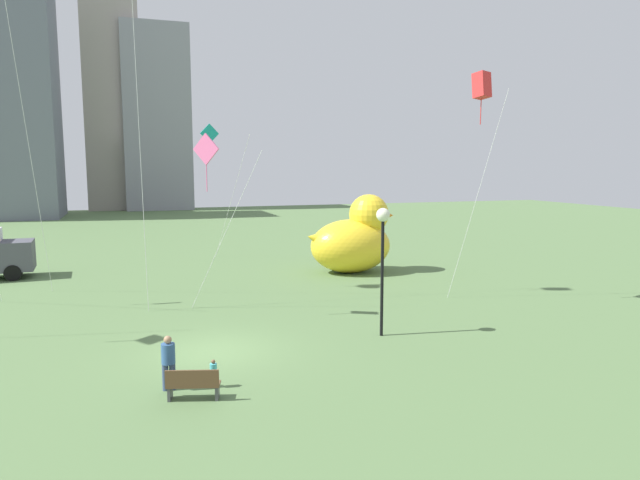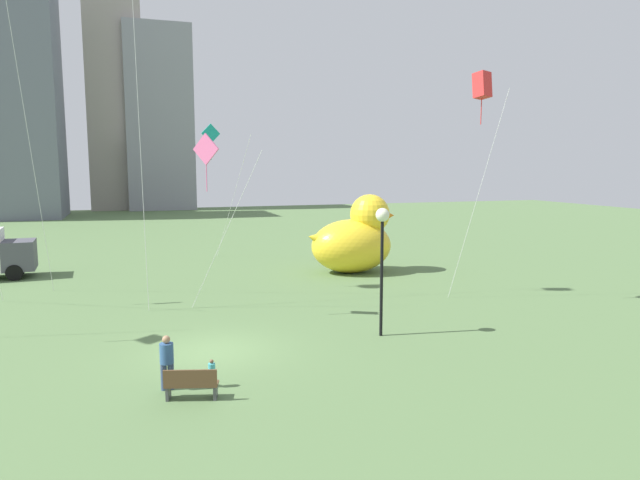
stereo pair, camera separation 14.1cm
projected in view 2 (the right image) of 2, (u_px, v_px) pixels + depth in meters
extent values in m
plane|color=#567445|center=(213.00, 351.00, 19.70)|extent=(140.00, 140.00, 0.00)
cube|color=brown|center=(192.00, 384.00, 15.62)|extent=(1.52, 0.83, 0.06)
cube|color=brown|center=(190.00, 378.00, 15.39)|extent=(1.41, 0.46, 0.45)
cube|color=#47474C|center=(168.00, 392.00, 15.62)|extent=(0.18, 0.38, 0.39)
cube|color=#47474C|center=(215.00, 392.00, 15.68)|extent=(0.18, 0.38, 0.39)
cylinder|color=#38476B|center=(164.00, 377.00, 16.25)|extent=(0.18, 0.18, 0.78)
cylinder|color=#38476B|center=(171.00, 376.00, 16.31)|extent=(0.18, 0.18, 0.78)
cylinder|color=#33598C|center=(167.00, 353.00, 16.19)|extent=(0.39, 0.39, 0.59)
sphere|color=#A87C5B|center=(166.00, 339.00, 16.14)|extent=(0.23, 0.23, 0.23)
cylinder|color=silver|center=(210.00, 381.00, 16.45)|extent=(0.09, 0.09, 0.41)
cylinder|color=silver|center=(214.00, 380.00, 16.48)|extent=(0.09, 0.09, 0.41)
cylinder|color=#4CBFC6|center=(212.00, 369.00, 16.42)|extent=(0.21, 0.21, 0.31)
sphere|color=brown|center=(212.00, 361.00, 16.39)|extent=(0.12, 0.12, 0.12)
ellipsoid|color=yellow|center=(351.00, 246.00, 34.12)|extent=(4.93, 3.64, 3.21)
sphere|color=yellow|center=(370.00, 214.00, 34.25)|extent=(2.40, 2.40, 2.40)
cone|color=orange|center=(386.00, 216.00, 34.60)|extent=(1.08, 1.08, 1.08)
cone|color=yellow|center=(318.00, 239.00, 33.38)|extent=(1.47, 1.28, 1.55)
cylinder|color=black|center=(382.00, 279.00, 21.23)|extent=(0.12, 0.12, 4.39)
sphere|color=#EAEACC|center=(382.00, 215.00, 20.92)|extent=(0.51, 0.51, 0.51)
cube|color=#4C4C56|center=(20.00, 255.00, 32.76)|extent=(1.80, 2.39, 1.68)
cylinder|color=black|center=(17.00, 269.00, 32.79)|extent=(1.03, 2.45, 0.90)
cube|color=slate|center=(9.00, 103.00, 68.90)|extent=(11.28, 10.67, 28.00)
cube|color=#9E938C|center=(115.00, 99.00, 82.91)|extent=(7.68, 7.38, 32.25)
cube|color=gray|center=(159.00, 120.00, 84.23)|extent=(9.44, 9.06, 26.44)
cylinder|color=silver|center=(20.00, 83.00, 25.88)|extent=(1.28, 4.00, 20.28)
cylinder|color=silver|center=(136.00, 66.00, 24.35)|extent=(0.25, 1.27, 21.32)
cylinder|color=silver|center=(226.00, 232.00, 24.89)|extent=(2.93, 1.95, 7.07)
cube|color=pink|center=(206.00, 149.00, 22.76)|extent=(0.93, 0.96, 1.27)
cylinder|color=pink|center=(206.00, 172.00, 22.88)|extent=(0.04, 0.04, 1.60)
cylinder|color=silver|center=(478.00, 196.00, 26.79)|extent=(2.09, 1.37, 9.92)
cube|color=red|center=(482.00, 85.00, 24.97)|extent=(0.77, 0.92, 1.21)
cylinder|color=red|center=(481.00, 106.00, 25.09)|extent=(0.04, 0.04, 1.60)
cylinder|color=silver|center=(233.00, 198.00, 38.65)|extent=(1.98, 3.13, 8.48)
cube|color=teal|center=(211.00, 134.00, 36.70)|extent=(1.25, 0.35, 1.27)
cylinder|color=teal|center=(211.00, 148.00, 36.82)|extent=(0.04, 0.04, 1.60)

